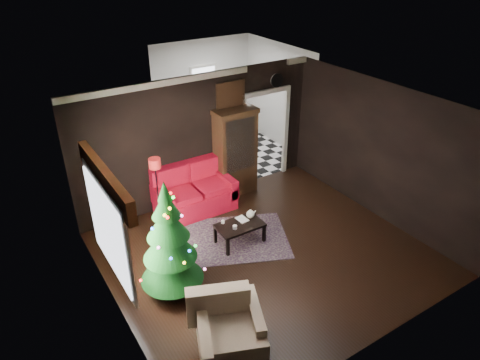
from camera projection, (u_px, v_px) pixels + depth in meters
floor at (266, 254)px, 8.15m from camera, size 5.50×5.50×0.00m
ceiling at (271, 110)px, 6.80m from camera, size 5.50×5.50×0.00m
wall_back at (200, 139)px, 9.32m from camera, size 5.50×0.00×5.50m
wall_front at (382, 271)px, 5.63m from camera, size 5.50×0.00×5.50m
wall_left at (110, 241)px, 6.18m from camera, size 0.00×5.50×5.50m
wall_right at (380, 152)px, 8.77m from camera, size 0.00×5.50×5.50m
doorway at (264, 137)px, 10.29m from camera, size 1.10×0.10×2.10m
left_window at (108, 230)px, 6.32m from camera, size 0.05×1.60×1.40m
valance at (105, 179)px, 5.96m from camera, size 0.12×2.10×0.35m
kitchen_floor at (231, 154)px, 11.90m from camera, size 3.00×3.00×0.00m
kitchen_window at (203, 80)px, 12.15m from camera, size 0.70×0.06×0.70m
rug at (232, 239)px, 8.55m from camera, size 2.56×2.27×0.01m
loveseat at (195, 190)px, 9.23m from camera, size 1.70×0.90×1.00m
curio_cabinet at (235, 154)px, 9.72m from camera, size 0.90×0.45×1.90m
floor_lamp at (158, 193)px, 8.48m from camera, size 0.26×0.26×1.46m
christmas_tree at (169, 240)px, 6.78m from camera, size 1.24×1.24×1.94m
armchair at (231, 330)px, 5.98m from camera, size 1.23×1.23×0.96m
coffee_table at (240, 233)px, 8.37m from camera, size 0.89×0.54×0.40m
teapot at (250, 214)px, 8.43m from camera, size 0.22×0.22×0.17m
cup_a at (223, 222)px, 8.30m from camera, size 0.07×0.07×0.06m
cup_b at (235, 227)px, 8.14m from camera, size 0.09×0.09×0.07m
book at (238, 216)px, 8.31m from camera, size 0.18×0.03×0.24m
wall_clock at (277, 80)px, 9.73m from camera, size 0.32×0.32×0.06m
painting at (230, 95)px, 9.23m from camera, size 0.62×0.05×0.52m
kitchen_counter at (209, 125)px, 12.57m from camera, size 1.80×0.60×0.90m
kitchen_table at (227, 148)px, 11.36m from camera, size 0.70×0.70×0.75m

